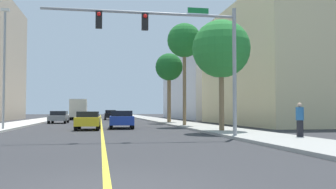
{
  "coord_description": "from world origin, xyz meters",
  "views": [
    {
      "loc": [
        -0.15,
        -6.91,
        1.43
      ],
      "look_at": [
        4.81,
        20.09,
        2.61
      ],
      "focal_mm": 39.69,
      "sensor_mm": 36.0,
      "label": 1
    }
  ],
  "objects_px": {
    "palm_mid": "(184,41)",
    "traffic_signal_mast": "(179,40)",
    "street_lamp": "(4,62)",
    "delivery_truck": "(79,109)",
    "car_gray": "(59,117)",
    "car_yellow": "(88,120)",
    "palm_far": "(169,68)",
    "car_blue": "(122,119)",
    "pedestrian": "(300,120)",
    "car_black": "(110,115)",
    "palm_near": "(221,49)"
  },
  "relations": [
    {
      "from": "palm_mid",
      "to": "traffic_signal_mast",
      "type": "bearing_deg",
      "value": -103.96
    },
    {
      "from": "street_lamp",
      "to": "delivery_truck",
      "type": "relative_size",
      "value": 1.19
    },
    {
      "from": "car_gray",
      "to": "delivery_truck",
      "type": "xyz_separation_m",
      "value": [
        1.31,
        15.38,
        0.92
      ]
    },
    {
      "from": "car_yellow",
      "to": "traffic_signal_mast",
      "type": "bearing_deg",
      "value": -62.09
    },
    {
      "from": "palm_far",
      "to": "car_blue",
      "type": "distance_m",
      "value": 13.19
    },
    {
      "from": "street_lamp",
      "to": "pedestrian",
      "type": "height_order",
      "value": "street_lamp"
    },
    {
      "from": "car_yellow",
      "to": "car_black",
      "type": "xyz_separation_m",
      "value": [
        2.41,
        28.98,
        0.05
      ]
    },
    {
      "from": "palm_near",
      "to": "palm_mid",
      "type": "relative_size",
      "value": 0.8
    },
    {
      "from": "street_lamp",
      "to": "car_gray",
      "type": "bearing_deg",
      "value": 81.82
    },
    {
      "from": "car_yellow",
      "to": "car_black",
      "type": "distance_m",
      "value": 29.08
    },
    {
      "from": "car_black",
      "to": "street_lamp",
      "type": "bearing_deg",
      "value": -106.52
    },
    {
      "from": "palm_mid",
      "to": "car_black",
      "type": "relative_size",
      "value": 2.08
    },
    {
      "from": "palm_mid",
      "to": "car_black",
      "type": "bearing_deg",
      "value": 102.64
    },
    {
      "from": "car_gray",
      "to": "palm_far",
      "type": "bearing_deg",
      "value": 169.71
    },
    {
      "from": "traffic_signal_mast",
      "to": "car_yellow",
      "type": "relative_size",
      "value": 2.43
    },
    {
      "from": "car_black",
      "to": "delivery_truck",
      "type": "height_order",
      "value": "delivery_truck"
    },
    {
      "from": "palm_mid",
      "to": "car_yellow",
      "type": "bearing_deg",
      "value": -156.41
    },
    {
      "from": "car_gray",
      "to": "car_yellow",
      "type": "bearing_deg",
      "value": 105.33
    },
    {
      "from": "traffic_signal_mast",
      "to": "car_yellow",
      "type": "height_order",
      "value": "traffic_signal_mast"
    },
    {
      "from": "traffic_signal_mast",
      "to": "palm_mid",
      "type": "xyz_separation_m",
      "value": [
        3.31,
        13.33,
        2.52
      ]
    },
    {
      "from": "street_lamp",
      "to": "car_blue",
      "type": "height_order",
      "value": "street_lamp"
    },
    {
      "from": "car_blue",
      "to": "traffic_signal_mast",
      "type": "bearing_deg",
      "value": -76.38
    },
    {
      "from": "car_black",
      "to": "delivery_truck",
      "type": "xyz_separation_m",
      "value": [
        -4.74,
        1.14,
        0.88
      ]
    },
    {
      "from": "palm_mid",
      "to": "car_blue",
      "type": "height_order",
      "value": "palm_mid"
    },
    {
      "from": "car_gray",
      "to": "delivery_truck",
      "type": "height_order",
      "value": "delivery_truck"
    },
    {
      "from": "car_blue",
      "to": "pedestrian",
      "type": "relative_size",
      "value": 2.8
    },
    {
      "from": "palm_far",
      "to": "car_gray",
      "type": "height_order",
      "value": "palm_far"
    },
    {
      "from": "car_blue",
      "to": "pedestrian",
      "type": "xyz_separation_m",
      "value": [
        7.88,
        -13.11,
        0.23
      ]
    },
    {
      "from": "car_gray",
      "to": "pedestrian",
      "type": "distance_m",
      "value": 29.7
    },
    {
      "from": "car_gray",
      "to": "car_black",
      "type": "bearing_deg",
      "value": -111.58
    },
    {
      "from": "delivery_truck",
      "to": "car_gray",
      "type": "bearing_deg",
      "value": -95.26
    },
    {
      "from": "palm_mid",
      "to": "palm_far",
      "type": "xyz_separation_m",
      "value": [
        0.25,
        8.7,
        -1.36
      ]
    },
    {
      "from": "palm_near",
      "to": "palm_far",
      "type": "distance_m",
      "value": 17.43
    },
    {
      "from": "palm_far",
      "to": "car_blue",
      "type": "height_order",
      "value": "palm_far"
    },
    {
      "from": "palm_far",
      "to": "car_blue",
      "type": "xyz_separation_m",
      "value": [
        -5.81,
        -10.55,
        -5.39
      ]
    },
    {
      "from": "palm_mid",
      "to": "pedestrian",
      "type": "xyz_separation_m",
      "value": [
        2.33,
        -14.95,
        -6.53
      ]
    },
    {
      "from": "car_blue",
      "to": "palm_far",
      "type": "bearing_deg",
      "value": 63.76
    },
    {
      "from": "street_lamp",
      "to": "car_blue",
      "type": "relative_size",
      "value": 1.83
    },
    {
      "from": "palm_far",
      "to": "pedestrian",
      "type": "bearing_deg",
      "value": -84.98
    },
    {
      "from": "palm_mid",
      "to": "car_black",
      "type": "distance_m",
      "value": 26.92
    },
    {
      "from": "palm_mid",
      "to": "car_black",
      "type": "xyz_separation_m",
      "value": [
        -5.7,
        25.44,
        -6.74
      ]
    },
    {
      "from": "pedestrian",
      "to": "traffic_signal_mast",
      "type": "bearing_deg",
      "value": -148.71
    },
    {
      "from": "traffic_signal_mast",
      "to": "pedestrian",
      "type": "relative_size",
      "value": 5.91
    },
    {
      "from": "palm_far",
      "to": "delivery_truck",
      "type": "xyz_separation_m",
      "value": [
        -10.69,
        17.87,
        -4.5
      ]
    },
    {
      "from": "car_yellow",
      "to": "car_blue",
      "type": "distance_m",
      "value": 3.07
    },
    {
      "from": "delivery_truck",
      "to": "pedestrian",
      "type": "distance_m",
      "value": 43.45
    },
    {
      "from": "street_lamp",
      "to": "pedestrian",
      "type": "relative_size",
      "value": 5.13
    },
    {
      "from": "street_lamp",
      "to": "car_black",
      "type": "xyz_separation_m",
      "value": [
        8.22,
        29.35,
        -4.07
      ]
    },
    {
      "from": "traffic_signal_mast",
      "to": "palm_far",
      "type": "relative_size",
      "value": 1.29
    },
    {
      "from": "palm_far",
      "to": "car_yellow",
      "type": "height_order",
      "value": "palm_far"
    }
  ]
}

